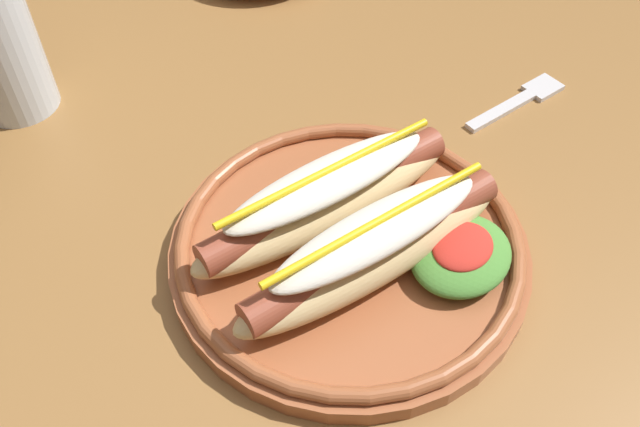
# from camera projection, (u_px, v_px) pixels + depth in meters

# --- Properties ---
(dining_table) EXTENTS (1.32, 0.86, 0.74)m
(dining_table) POSITION_uv_depth(u_px,v_px,m) (166.00, 248.00, 0.66)
(dining_table) COLOR olive
(dining_table) RESTS_ON ground_plane
(hot_dog_plate) EXTENTS (0.28, 0.28, 0.08)m
(hot_dog_plate) POSITION_uv_depth(u_px,v_px,m) (354.00, 237.00, 0.51)
(hot_dog_plate) COLOR #9E5633
(hot_dog_plate) RESTS_ON dining_table
(fork) EXTENTS (0.12, 0.04, 0.00)m
(fork) POSITION_uv_depth(u_px,v_px,m) (521.00, 100.00, 0.66)
(fork) COLOR silver
(fork) RESTS_ON dining_table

